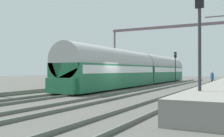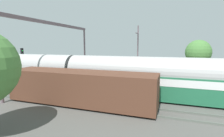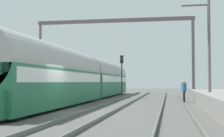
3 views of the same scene
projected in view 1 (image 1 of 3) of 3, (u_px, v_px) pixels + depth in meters
ground at (117, 92)px, 22.24m from camera, size 120.00×120.00×0.00m
track_far_west at (63, 89)px, 24.84m from camera, size 1.52×60.00×0.16m
track_west at (97, 90)px, 23.10m from camera, size 1.52×60.00×0.16m
track_east at (138, 92)px, 21.37m from camera, size 1.52×60.00×0.16m
track_far_east at (185, 93)px, 19.64m from camera, size 1.52×60.00×0.16m
passenger_train at (143, 69)px, 33.16m from camera, size 2.93×32.85×3.82m
freight_car at (105, 73)px, 32.27m from camera, size 2.80×13.00×2.70m
person_crossing at (212, 78)px, 27.62m from camera, size 0.38×0.46×1.73m
railway_signal_near at (200, 33)px, 11.51m from camera, size 0.36×0.30×5.44m
railway_signal_far at (175, 63)px, 40.53m from camera, size 0.36×0.30×4.66m
catenary_gantry at (165, 40)px, 35.63m from camera, size 15.80×0.28×7.86m
tree_west_background at (73, 56)px, 37.40m from camera, size 4.22×4.22×6.01m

